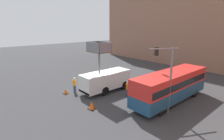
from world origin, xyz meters
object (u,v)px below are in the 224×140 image
Objects in this scene: traffic_cone_mid_road at (92,105)px; road_worker_near_truck at (75,85)px; city_bus at (171,85)px; road_worker_directing at (128,88)px; traffic_light_pole at (165,67)px; traffic_cone_near_truck at (66,91)px; utility_truck at (106,79)px.

road_worker_near_truck is at bearing 169.10° from traffic_cone_mid_road.
traffic_cone_mid_road is (5.09, -0.98, -0.57)m from road_worker_near_truck.
city_bus is 8.49m from traffic_cone_mid_road.
traffic_light_pole is at bearing -138.80° from road_worker_directing.
road_worker_near_truck is 1.05× the size of road_worker_directing.
city_bus is at bearing 97.94° from traffic_light_pole.
traffic_cone_near_truck is (-0.17, -1.13, -0.65)m from road_worker_near_truck.
traffic_cone_near_truck is (-9.21, -7.52, -1.59)m from city_bus.
traffic_light_pole is 7.89m from traffic_cone_mid_road.
traffic_light_pole is at bearing 12.20° from utility_truck.
utility_truck is 3.35× the size of road_worker_near_truck.
road_worker_near_truck is (-9.29, -4.58, -3.13)m from traffic_light_pole.
traffic_cone_mid_road is at bearing -54.66° from utility_truck.
city_bus is (6.80, 3.33, 0.31)m from utility_truck.
traffic_cone_mid_road is at bearing 160.65° from city_bus.
road_worker_directing is at bearing 44.69° from traffic_cone_near_truck.
traffic_cone_mid_road is (5.26, 0.15, 0.08)m from traffic_cone_near_truck.
city_bus is 5.53× the size of road_worker_near_truck.
utility_truck is at bearing -167.80° from traffic_light_pole.
traffic_cone_mid_road is (0.07, -4.99, -0.52)m from road_worker_directing.
traffic_light_pole is at bearing -11.10° from road_worker_near_truck.
road_worker_near_truck is at bearing -153.77° from traffic_light_pole.
utility_truck is 3.03m from road_worker_directing.
road_worker_directing is at bearing 18.91° from utility_truck.
traffic_light_pole is 3.22× the size of road_worker_near_truck.
utility_truck reaches higher than road_worker_directing.
traffic_cone_near_truck is at bearing 138.04° from city_bus.
city_bus is 4.76m from road_worker_directing.
road_worker_directing is at bearing 90.78° from traffic_cone_mid_road.
traffic_cone_mid_road is at bearing 1.67° from traffic_cone_near_truck.
city_bus reaches higher than road_worker_near_truck.
road_worker_near_truck is at bearing 81.44° from traffic_cone_near_truck.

